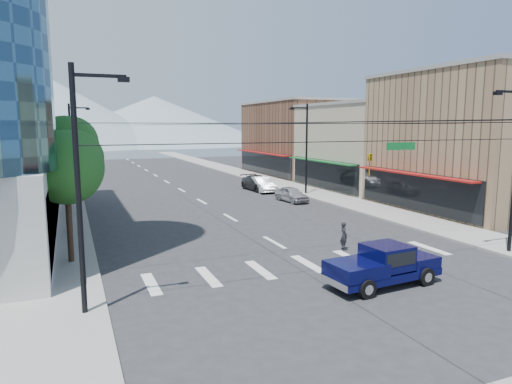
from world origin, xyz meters
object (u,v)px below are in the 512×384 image
parked_car_far (258,183)px  pickup_truck (383,265)px  parked_car_near (292,194)px  pedestrian (344,236)px  parked_car_mid (262,184)px

parked_car_far → pickup_truck: bearing=-105.7°
parked_car_near → pedestrian: bearing=-111.9°
pickup_truck → parked_car_near: (6.31, 21.27, -0.24)m
parked_car_near → parked_car_mid: 6.94m
pickup_truck → pedestrian: pickup_truck is taller
parked_car_near → parked_car_far: (0.00, 7.95, 0.10)m
parked_car_near → parked_car_far: parked_car_far is taller
parked_car_near → parked_car_far: size_ratio=0.74×
pedestrian → parked_car_mid: bearing=-2.8°
parked_car_near → parked_car_far: 7.95m
pickup_truck → parked_car_mid: (6.31, 28.21, -0.16)m
pedestrian → parked_car_mid: 23.16m
parked_car_mid → parked_car_near: bearing=-87.0°
pickup_truck → parked_car_mid: 28.91m
pedestrian → parked_car_far: (4.67, 23.69, -0.01)m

